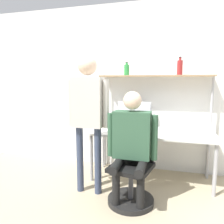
# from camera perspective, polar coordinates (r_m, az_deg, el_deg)

# --- Properties ---
(ground_plane) EXTENTS (12.00, 12.00, 0.00)m
(ground_plane) POSITION_cam_1_polar(r_m,az_deg,el_deg) (3.17, 9.22, -19.59)
(ground_plane) COLOR tan
(wall_back) EXTENTS (8.00, 0.06, 2.70)m
(wall_back) POSITION_cam_1_polar(r_m,az_deg,el_deg) (3.61, 11.17, 6.12)
(wall_back) COLOR white
(wall_back) RESTS_ON ground_plane
(desk) EXTENTS (1.79, 0.75, 0.73)m
(desk) POSITION_cam_1_polar(r_m,az_deg,el_deg) (3.30, 10.27, -6.19)
(desk) COLOR silver
(desk) RESTS_ON ground_plane
(shelf_unit) EXTENTS (1.70, 0.28, 1.55)m
(shelf_unit) POSITION_cam_1_polar(r_m,az_deg,el_deg) (3.42, 10.93, 6.02)
(shelf_unit) COLOR #997A56
(shelf_unit) RESTS_ON ground_plane
(monitor) EXTENTS (0.53, 0.20, 0.42)m
(monitor) POSITION_cam_1_polar(r_m,az_deg,el_deg) (3.49, 5.81, -0.40)
(monitor) COLOR #B7B7BC
(monitor) RESTS_ON desk
(laptop) EXTENTS (0.30, 0.23, 0.22)m
(laptop) POSITION_cam_1_polar(r_m,az_deg,el_deg) (3.17, 6.05, -4.27)
(laptop) COLOR #333338
(laptop) RESTS_ON desk
(cell_phone) EXTENTS (0.07, 0.15, 0.01)m
(cell_phone) POSITION_cam_1_polar(r_m,az_deg,el_deg) (3.10, 9.99, -5.73)
(cell_phone) COLOR black
(cell_phone) RESTS_ON desk
(office_chair) EXTENTS (0.56, 0.56, 0.92)m
(office_chair) POSITION_cam_1_polar(r_m,az_deg,el_deg) (2.79, 5.31, -17.07)
(office_chair) COLOR black
(office_chair) RESTS_ON ground_plane
(person_seated) EXTENTS (0.60, 0.47, 1.35)m
(person_seated) POSITION_cam_1_polar(r_m,az_deg,el_deg) (2.57, 5.08, -7.03)
(person_seated) COLOR black
(person_seated) RESTS_ON ground_plane
(person_standing) EXTENTS (0.55, 0.24, 1.78)m
(person_standing) POSITION_cam_1_polar(r_m,az_deg,el_deg) (2.77, -6.30, 1.39)
(person_standing) COLOR #38425B
(person_standing) RESTS_ON ground_plane
(bottle_red) EXTENTS (0.08, 0.08, 0.26)m
(bottle_red) POSITION_cam_1_polar(r_m,az_deg,el_deg) (3.42, 17.30, 11.09)
(bottle_red) COLOR maroon
(bottle_red) RESTS_ON shelf_unit
(bottle_green) EXTENTS (0.08, 0.08, 0.20)m
(bottle_green) POSITION_cam_1_polar(r_m,az_deg,el_deg) (3.49, 3.85, 10.96)
(bottle_green) COLOR #2D8C3F
(bottle_green) RESTS_ON shelf_unit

